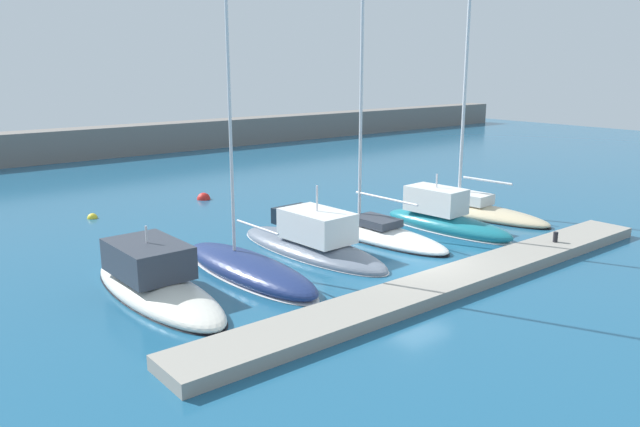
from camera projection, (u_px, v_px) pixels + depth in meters
name	position (u px, v px, depth m)	size (l,w,h in m)	color
ground_plane	(414.00, 271.00, 24.08)	(120.00, 120.00, 0.00)	#1E567A
dock_pier	(457.00, 279.00, 22.45)	(22.87, 1.98, 0.43)	gray
breakwater_seawall	(82.00, 144.00, 52.23)	(108.00, 2.67, 2.58)	slate
motorboat_ivory_nearest	(155.00, 283.00, 21.47)	(2.59, 8.39, 2.76)	silver
sailboat_navy_second	(248.00, 267.00, 23.47)	(2.35, 8.05, 16.06)	navy
motorboat_slate_third	(312.00, 244.00, 26.42)	(3.03, 8.85, 3.39)	slate
sailboat_white_fourth	(367.00, 229.00, 29.09)	(2.87, 9.56, 16.21)	white
motorboat_teal_fifth	(444.00, 218.00, 29.94)	(2.46, 7.23, 2.93)	#19707F
sailboat_sand_sixth	(472.00, 208.00, 33.06)	(3.08, 8.96, 16.44)	beige
mooring_buoy_yellow	(93.00, 218.00, 32.24)	(0.53, 0.53, 0.53)	yellow
mooring_buoy_red	(204.00, 199.00, 36.76)	(0.79, 0.79, 0.79)	red
dock_bollard	(555.00, 237.00, 26.36)	(0.20, 0.20, 0.44)	black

